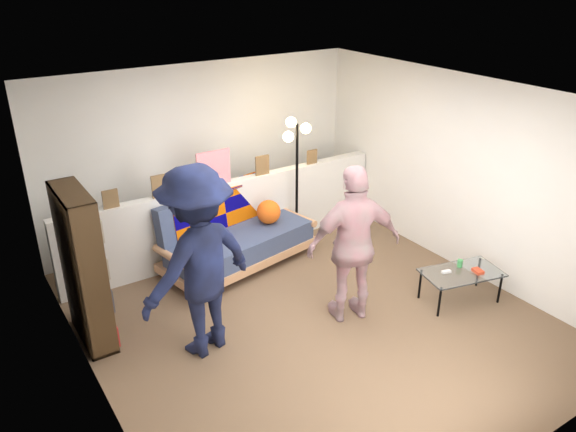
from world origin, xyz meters
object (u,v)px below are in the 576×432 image
object	(u,v)px
person_left	(198,262)
futon_sofa	(237,235)
bookshelf	(84,273)
coffee_table	(462,274)
person_right	(354,245)
floor_lamp	(296,156)

from	to	relation	value
person_left	futon_sofa	bearing A→B (deg)	-144.28
bookshelf	futon_sofa	bearing A→B (deg)	16.32
futon_sofa	coffee_table	xyz separation A→B (m)	(1.70, -2.19, -0.04)
bookshelf	person_left	distance (m)	1.19
person_left	person_right	size ratio (longest dim) A/B	1.11
person_right	bookshelf	bearing A→B (deg)	-8.52
coffee_table	floor_lamp	bearing A→B (deg)	107.84
coffee_table	person_right	bearing A→B (deg)	160.21
bookshelf	person_left	bearing A→B (deg)	-40.80
futon_sofa	floor_lamp	size ratio (longest dim) A/B	1.20
futon_sofa	bookshelf	distance (m)	2.12
futon_sofa	coffee_table	bearing A→B (deg)	-52.11
person_left	person_right	xyz separation A→B (m)	(1.58, -0.39, -0.10)
person_left	person_right	bearing A→B (deg)	151.55
floor_lamp	person_right	bearing A→B (deg)	-105.19
bookshelf	floor_lamp	bearing A→B (deg)	12.99
futon_sofa	coffee_table	world-z (taller)	futon_sofa
coffee_table	person_right	xyz separation A→B (m)	(-1.23, 0.44, 0.52)
bookshelf	coffee_table	size ratio (longest dim) A/B	1.67
futon_sofa	bookshelf	size ratio (longest dim) A/B	1.29
bookshelf	floor_lamp	xyz separation A→B (m)	(2.97, 0.69, 0.48)
bookshelf	person_right	distance (m)	2.73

